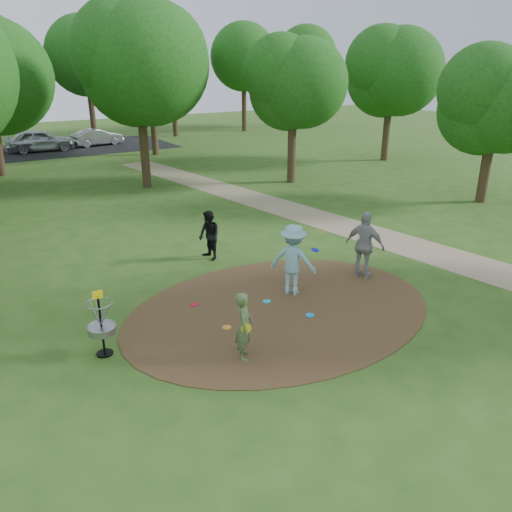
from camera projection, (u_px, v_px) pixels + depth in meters
ground at (280, 309)px, 12.99m from camera, size 100.00×100.00×0.00m
dirt_clearing at (280, 309)px, 12.98m from camera, size 8.40×8.40×0.02m
footpath at (398, 243)px, 17.78m from camera, size 7.55×39.89×0.01m
parking_lot at (76, 148)px, 37.67m from camera, size 14.00×8.00×0.01m
player_observer_with_disc at (244, 326)px, 10.61m from camera, size 0.63×0.67×1.54m
player_throwing_with_disc at (293, 260)px, 13.55m from camera, size 1.54×1.47×1.99m
player_walking_with_disc at (209, 236)px, 16.05m from camera, size 0.67×0.83×1.61m
player_waiting_with_disc at (365, 245)px, 14.58m from camera, size 0.92×1.29×2.03m
disc_ground_cyan at (267, 301)px, 13.36m from camera, size 0.22×0.22×0.02m
disc_ground_blue at (310, 315)px, 12.63m from camera, size 0.22×0.22×0.02m
disc_ground_red at (194, 305)px, 13.18m from camera, size 0.22×0.22×0.02m
car_left at (40, 140)px, 35.88m from camera, size 4.73×2.15×1.58m
car_right at (97, 137)px, 38.53m from camera, size 4.01×1.96×1.26m
disc_ground_orange at (227, 327)px, 12.04m from camera, size 0.22×0.22×0.02m
disc_golf_basket at (101, 319)px, 10.68m from camera, size 0.63×0.63×1.54m
tree_ring at (163, 80)px, 19.98m from camera, size 37.10×45.75×9.63m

